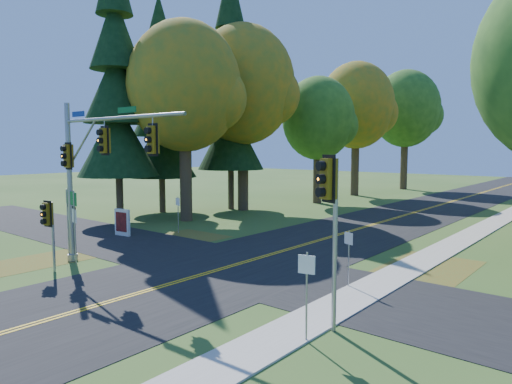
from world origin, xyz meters
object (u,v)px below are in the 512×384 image
Objects in this scene: traffic_mast at (92,161)px; route_sign_cluster at (71,211)px; info_kiosk at (122,223)px; east_signal_pole at (329,199)px.

route_sign_cluster is (-1.81, -0.06, -2.31)m from traffic_mast.
info_kiosk is (-5.37, 5.00, -3.86)m from traffic_mast.
east_signal_pole is 17.71m from info_kiosk.
traffic_mast is at bearing -153.91° from east_signal_pole.
east_signal_pole is 1.51× the size of route_sign_cluster.
east_signal_pole reaches higher than info_kiosk.
east_signal_pole is 3.13× the size of info_kiosk.
route_sign_cluster is 6.38m from info_kiosk.
route_sign_cluster reaches higher than info_kiosk.
traffic_mast reaches higher than east_signal_pole.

